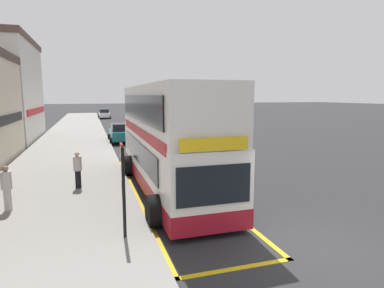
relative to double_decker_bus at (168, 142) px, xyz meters
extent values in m
plane|color=#28282B|center=(2.46, 25.37, -2.06)|extent=(260.00, 260.00, 0.00)
cube|color=gray|center=(-4.54, 25.37, -1.99)|extent=(6.00, 76.00, 0.14)
cube|color=white|center=(0.01, 0.01, -0.71)|extent=(2.42, 10.76, 2.30)
cube|color=white|center=(0.01, 0.01, 1.39)|extent=(2.40, 10.54, 1.90)
cube|color=maroon|center=(0.01, 0.01, -1.56)|extent=(2.44, 10.78, 0.60)
cube|color=#B2191E|center=(0.01, 0.01, 0.46)|extent=(2.45, 9.89, 0.36)
cube|color=black|center=(-1.22, 0.41, -0.41)|extent=(0.04, 8.60, 0.90)
cube|color=black|center=(-1.22, 0.01, 1.44)|extent=(0.04, 9.46, 1.00)
cube|color=black|center=(0.01, -5.39, -0.46)|extent=(2.13, 0.04, 1.10)
cube|color=yellow|center=(0.01, -5.39, 0.66)|extent=(1.94, 0.04, 0.36)
cylinder|color=black|center=(-1.29, -3.86, -1.56)|extent=(0.56, 1.00, 1.00)
cylinder|color=black|center=(1.31, -3.86, -1.56)|extent=(0.56, 1.00, 1.00)
cylinder|color=black|center=(-1.29, 2.97, -1.56)|extent=(0.56, 1.00, 1.00)
cylinder|color=black|center=(1.31, 2.97, -1.56)|extent=(0.56, 1.00, 1.00)
cube|color=gold|center=(-1.46, -0.16, -2.06)|extent=(0.16, 13.63, 0.01)
cube|color=gold|center=(1.42, -0.16, -2.06)|extent=(0.16, 13.63, 0.01)
cube|color=gold|center=(-0.02, -6.89, -2.06)|extent=(3.04, 0.16, 0.01)
cube|color=gold|center=(-0.02, 6.58, -2.06)|extent=(3.04, 0.16, 0.01)
cylinder|color=black|center=(-2.33, -4.67, -0.68)|extent=(0.09, 0.09, 2.49)
cube|color=silver|center=(-2.33, -4.41, 0.39)|extent=(0.05, 0.42, 0.30)
cube|color=red|center=(-2.33, -4.41, 0.59)|extent=(0.05, 0.42, 0.10)
cube|color=black|center=(-2.33, -4.57, -0.62)|extent=(0.06, 0.28, 0.40)
cube|color=black|center=(-7.70, 7.93, 0.54)|extent=(0.08, 8.87, 0.56)
cube|color=#B2191E|center=(-7.70, 19.59, 0.54)|extent=(0.08, 9.82, 0.56)
cube|color=black|center=(4.98, 41.62, -1.40)|extent=(1.76, 4.20, 0.72)
cube|color=black|center=(4.98, 41.52, -0.74)|extent=(1.52, 1.90, 0.60)
cylinder|color=black|center=(4.04, 42.92, -1.76)|extent=(0.22, 0.60, 0.60)
cylinder|color=black|center=(5.91, 42.92, -1.76)|extent=(0.22, 0.60, 0.60)
cylinder|color=black|center=(4.04, 40.32, -1.76)|extent=(0.22, 0.60, 0.60)
cylinder|color=black|center=(5.91, 40.32, -1.76)|extent=(0.22, 0.60, 0.60)
cube|color=silver|center=(-0.58, 46.07, -1.40)|extent=(1.76, 4.20, 0.72)
cube|color=black|center=(-0.58, 45.97, -0.74)|extent=(1.52, 1.90, 0.60)
cylinder|color=black|center=(-1.52, 47.37, -1.76)|extent=(0.22, 0.60, 0.60)
cylinder|color=black|center=(0.35, 47.37, -1.76)|extent=(0.22, 0.60, 0.60)
cylinder|color=black|center=(-1.52, 44.77, -1.76)|extent=(0.22, 0.60, 0.60)
cylinder|color=black|center=(0.35, 44.77, -1.76)|extent=(0.22, 0.60, 0.60)
cube|color=maroon|center=(5.24, 21.14, -1.40)|extent=(1.76, 4.20, 0.72)
cube|color=black|center=(5.24, 21.04, -0.74)|extent=(1.52, 1.90, 0.60)
cylinder|color=black|center=(4.30, 22.44, -1.76)|extent=(0.22, 0.60, 0.60)
cylinder|color=black|center=(6.17, 22.44, -1.76)|extent=(0.22, 0.60, 0.60)
cylinder|color=black|center=(4.30, 19.84, -1.76)|extent=(0.22, 0.60, 0.60)
cylinder|color=black|center=(6.17, 19.84, -1.76)|extent=(0.22, 0.60, 0.60)
cube|color=#196066|center=(-0.57, 15.17, -1.40)|extent=(1.76, 4.20, 0.72)
cube|color=black|center=(-0.57, 15.07, -0.74)|extent=(1.52, 1.90, 0.60)
cylinder|color=black|center=(-1.51, 16.47, -1.76)|extent=(0.22, 0.60, 0.60)
cylinder|color=black|center=(0.36, 16.47, -1.76)|extent=(0.22, 0.60, 0.60)
cylinder|color=black|center=(-1.51, 13.87, -1.76)|extent=(0.22, 0.60, 0.60)
cylinder|color=black|center=(0.36, 13.87, -1.76)|extent=(0.22, 0.60, 0.60)
cylinder|color=#B7B2AD|center=(-5.87, -1.37, -1.55)|extent=(0.24, 0.24, 0.75)
cylinder|color=#B7B2AD|center=(-5.87, -1.37, -0.87)|extent=(0.34, 0.34, 0.60)
sphere|color=#8C664C|center=(-5.87, -1.37, -0.47)|extent=(0.20, 0.20, 0.20)
cylinder|color=black|center=(-3.68, 0.80, -1.55)|extent=(0.24, 0.24, 0.75)
cylinder|color=#B7B2AD|center=(-3.68, 0.80, -0.87)|extent=(0.34, 0.34, 0.60)
sphere|color=beige|center=(-3.68, 0.80, -0.47)|extent=(0.20, 0.20, 0.20)
camera|label=1|loc=(-3.13, -13.34, 1.93)|focal=30.54mm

